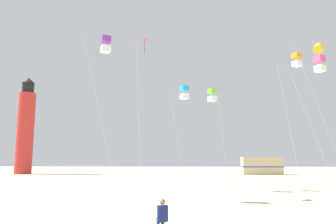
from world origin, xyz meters
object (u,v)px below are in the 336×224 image
(kite_box_orange, at_px, (297,60))
(lighthouse_distant, at_px, (26,128))
(rv_van_tan, at_px, (262,166))
(kite_box_rainbow, at_px, (320,64))
(kite_tube_gold, at_px, (319,49))
(kite_box_cyan, at_px, (184,93))
(kite_box_violet, at_px, (106,45))
(kite_flyer_standing, at_px, (162,215))
(kite_diamond_scarlet, at_px, (144,45))
(kite_box_lime, at_px, (212,95))

(kite_box_orange, height_order, lighthouse_distant, lighthouse_distant)
(kite_box_orange, xyz_separation_m, rv_van_tan, (3.51, 27.61, -9.23))
(kite_box_rainbow, bearing_deg, kite_box_orange, 95.33)
(kite_tube_gold, xyz_separation_m, kite_box_cyan, (-11.35, 0.77, -3.52))
(kite_tube_gold, distance_m, lighthouse_distant, 47.83)
(kite_box_orange, bearing_deg, kite_box_violet, -161.92)
(kite_flyer_standing, height_order, kite_diamond_scarlet, kite_diamond_scarlet)
(kite_box_violet, bearing_deg, kite_tube_gold, 17.13)
(kite_box_lime, xyz_separation_m, rv_van_tan, (10.34, 25.73, -6.71))
(kite_tube_gold, relative_size, kite_box_violet, 1.13)
(kite_flyer_standing, distance_m, rv_van_tan, 44.46)
(kite_tube_gold, bearing_deg, rv_van_tan, 86.91)
(kite_tube_gold, distance_m, kite_box_lime, 9.70)
(kite_tube_gold, height_order, rv_van_tan, kite_tube_gold)
(kite_box_lime, relative_size, rv_van_tan, 1.34)
(kite_tube_gold, xyz_separation_m, lighthouse_distant, (-38.71, 27.82, -3.88))
(kite_box_orange, height_order, kite_box_lime, kite_box_orange)
(kite_box_lime, bearing_deg, kite_box_violet, -139.93)
(kite_flyer_standing, distance_m, kite_diamond_scarlet, 15.32)
(kite_box_violet, bearing_deg, kite_box_orange, 18.08)
(kite_box_violet, distance_m, kite_box_rainbow, 15.25)
(kite_box_cyan, relative_size, rv_van_tan, 1.36)
(kite_diamond_scarlet, distance_m, rv_van_tan, 36.08)
(lighthouse_distant, bearing_deg, kite_box_orange, -37.54)
(kite_tube_gold, relative_size, kite_diamond_scarlet, 1.07)
(kite_tube_gold, height_order, kite_box_rainbow, kite_tube_gold)
(kite_tube_gold, relative_size, kite_box_lime, 1.43)
(kite_flyer_standing, relative_size, kite_diamond_scarlet, 0.10)
(kite_tube_gold, height_order, kite_box_orange, kite_tube_gold)
(kite_box_orange, relative_size, rv_van_tan, 1.73)
(lighthouse_distant, bearing_deg, kite_box_lime, -41.39)
(kite_box_cyan, height_order, lighthouse_distant, lighthouse_distant)
(kite_box_orange, height_order, kite_diamond_scarlet, kite_diamond_scarlet)
(kite_box_orange, bearing_deg, kite_tube_gold, 9.98)
(kite_tube_gold, relative_size, kite_box_cyan, 1.42)
(kite_tube_gold, height_order, lighthouse_distant, lighthouse_distant)
(kite_diamond_scarlet, xyz_separation_m, lighthouse_distant, (-24.37, 31.60, -2.99))
(kite_box_violet, xyz_separation_m, lighthouse_distant, (-21.85, 33.02, -2.56))
(kite_tube_gold, bearing_deg, kite_flyer_standing, -129.32)
(kite_box_rainbow, bearing_deg, kite_box_violet, -174.84)
(kite_tube_gold, relative_size, kite_box_rainbow, 1.27)
(kite_box_violet, xyz_separation_m, kite_box_cyan, (5.51, 5.96, -2.21))
(kite_flyer_standing, xyz_separation_m, kite_diamond_scarlet, (-2.04, 11.24, 10.21))
(kite_box_violet, bearing_deg, kite_box_lime, 40.07)
(kite_box_orange, distance_m, kite_box_lime, 7.52)
(kite_box_violet, xyz_separation_m, kite_box_lime, (7.98, 6.72, -2.30))
(kite_tube_gold, xyz_separation_m, kite_box_orange, (-2.04, -0.36, -1.09))
(kite_box_cyan, distance_m, kite_box_rainbow, 10.72)
(kite_box_rainbow, relative_size, rv_van_tan, 1.51)
(kite_box_violet, bearing_deg, kite_flyer_standing, -65.10)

